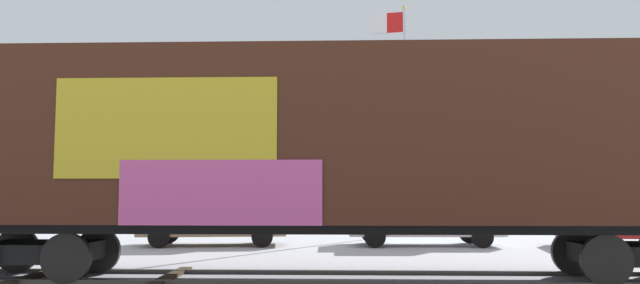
# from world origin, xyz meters

# --- Properties ---
(ground_plane) EXTENTS (260.00, 260.00, 0.00)m
(ground_plane) POSITION_xyz_m (0.00, 0.00, 0.00)
(ground_plane) COLOR #B2B5BC
(track) EXTENTS (60.01, 2.71, 0.08)m
(track) POSITION_xyz_m (0.70, -0.00, 0.04)
(track) COLOR #4C4742
(track) RESTS_ON ground_plane
(freight_car) EXTENTS (17.32, 3.24, 4.48)m
(freight_car) POSITION_xyz_m (0.20, -0.00, 2.60)
(freight_car) COLOR #472316
(freight_car) RESTS_ON ground_plane
(flagpole) EXTENTS (1.40, 0.42, 9.19)m
(flagpole) POSITION_xyz_m (2.82, 12.17, 5.78)
(flagpole) COLOR silver
(flagpole) RESTS_ON ground_plane
(hillside) EXTENTS (112.75, 39.48, 14.76)m
(hillside) POSITION_xyz_m (-0.02, 67.07, 5.41)
(hillside) COLOR slate
(hillside) RESTS_ON ground_plane
(parked_car_tan) EXTENTS (4.64, 2.26, 1.68)m
(parked_car_tan) POSITION_xyz_m (-3.63, 7.17, 0.84)
(parked_car_tan) COLOR #9E8966
(parked_car_tan) RESTS_ON ground_plane
(parked_car_white) EXTENTS (4.72, 1.89, 1.80)m
(parked_car_white) POSITION_xyz_m (2.97, 7.28, 0.87)
(parked_car_white) COLOR silver
(parked_car_white) RESTS_ON ground_plane
(parked_car_red) EXTENTS (4.31, 2.42, 1.56)m
(parked_car_red) POSITION_xyz_m (8.95, 6.71, 0.80)
(parked_car_red) COLOR #B21E1E
(parked_car_red) RESTS_ON ground_plane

